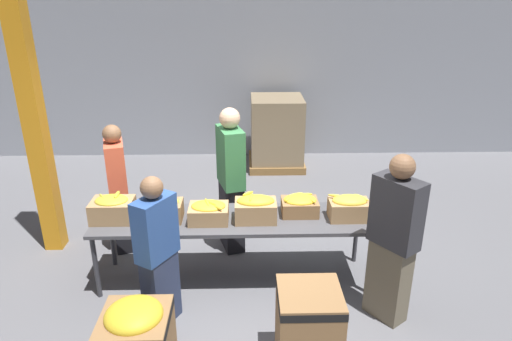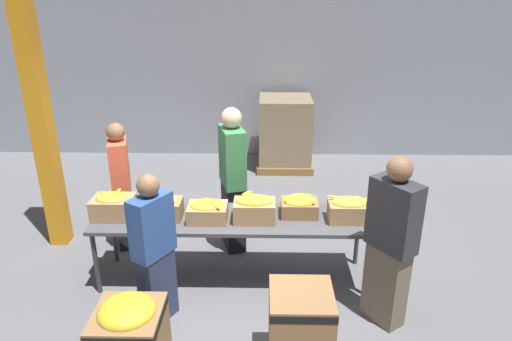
{
  "view_description": "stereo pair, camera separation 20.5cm",
  "coord_description": "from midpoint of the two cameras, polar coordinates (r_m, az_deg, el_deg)",
  "views": [
    {
      "loc": [
        0.13,
        -4.34,
        3.02
      ],
      "look_at": [
        0.25,
        0.23,
        1.2
      ],
      "focal_mm": 32.0,
      "sensor_mm": 36.0,
      "label": 1
    },
    {
      "loc": [
        0.34,
        -4.34,
        3.02
      ],
      "look_at": [
        0.25,
        0.23,
        1.2
      ],
      "focal_mm": 32.0,
      "sensor_mm": 36.0,
      "label": 2
    }
  ],
  "objects": [
    {
      "name": "pallet_stack_0",
      "position": [
        8.21,
        4.34,
        4.65
      ],
      "size": [
        0.99,
        0.99,
        1.27
      ],
      "color": "olive",
      "rests_on": "ground_plane"
    },
    {
      "name": "support_pillar",
      "position": [
        5.75,
        -25.0,
        9.47
      ],
      "size": [
        0.21,
        0.21,
        4.0
      ],
      "color": "orange",
      "rests_on": "ground_plane"
    },
    {
      "name": "banana_box_0",
      "position": [
        5.06,
        -16.3,
        -4.2
      ],
      "size": [
        0.43,
        0.33,
        0.3
      ],
      "color": "tan",
      "rests_on": "sorting_table"
    },
    {
      "name": "wall_back",
      "position": [
        8.6,
        -0.45,
        14.86
      ],
      "size": [
        16.0,
        0.08,
        4.0
      ],
      "color": "#9399A3",
      "rests_on": "ground_plane"
    },
    {
      "name": "banana_box_3",
      "position": [
        4.79,
        1.03,
        -4.71
      ],
      "size": [
        0.43,
        0.29,
        0.29
      ],
      "color": "tan",
      "rests_on": "sorting_table"
    },
    {
      "name": "sorting_table",
      "position": [
        4.92,
        -1.74,
        -6.4
      ],
      "size": [
        2.96,
        0.73,
        0.75
      ],
      "color": "#4C4C51",
      "rests_on": "ground_plane"
    },
    {
      "name": "volunteer_0",
      "position": [
        5.74,
        -15.44,
        -2.0
      ],
      "size": [
        0.32,
        0.47,
        1.59
      ],
      "rotation": [
        0.0,
        0.0,
        -1.29
      ],
      "color": "black",
      "rests_on": "ground_plane"
    },
    {
      "name": "donation_bin_0",
      "position": [
        4.16,
        -14.11,
        -19.03
      ],
      "size": [
        0.56,
        0.56,
        0.66
      ],
      "color": "olive",
      "rests_on": "ground_plane"
    },
    {
      "name": "banana_box_1",
      "position": [
        4.92,
        -10.6,
        -4.44
      ],
      "size": [
        0.43,
        0.32,
        0.27
      ],
      "color": "#A37A4C",
      "rests_on": "sorting_table"
    },
    {
      "name": "ground_plane",
      "position": [
        5.29,
        -1.65,
        -13.14
      ],
      "size": [
        30.0,
        30.0,
        0.0
      ],
      "primitive_type": "plane",
      "color": "slate"
    },
    {
      "name": "banana_box_4",
      "position": [
        4.94,
        6.62,
        -4.36
      ],
      "size": [
        0.39,
        0.3,
        0.22
      ],
      "color": "olive",
      "rests_on": "sorting_table"
    },
    {
      "name": "banana_box_2",
      "position": [
        4.82,
        -4.85,
        -5.01
      ],
      "size": [
        0.41,
        0.32,
        0.24
      ],
      "color": "tan",
      "rests_on": "sorting_table"
    },
    {
      "name": "volunteer_2",
      "position": [
        5.46,
        -1.85,
        -1.33
      ],
      "size": [
        0.36,
        0.53,
        1.79
      ],
      "rotation": [
        0.0,
        0.0,
        -1.29
      ],
      "color": "black",
      "rests_on": "ground_plane"
    },
    {
      "name": "volunteer_3",
      "position": [
        4.45,
        17.74,
        -8.75
      ],
      "size": [
        0.45,
        0.5,
        1.7
      ],
      "rotation": [
        0.0,
        0.0,
        2.2
      ],
      "color": "#6B604C",
      "rests_on": "ground_plane"
    },
    {
      "name": "volunteer_1",
      "position": [
        4.39,
        -11.29,
        -9.84
      ],
      "size": [
        0.39,
        0.45,
        1.52
      ],
      "rotation": [
        0.0,
        0.0,
        1.02
      ],
      "color": "#2D3856",
      "rests_on": "ground_plane"
    },
    {
      "name": "banana_box_5",
      "position": [
        4.9,
        12.71,
        -4.71
      ],
      "size": [
        0.43,
        0.27,
        0.26
      ],
      "color": "tan",
      "rests_on": "sorting_table"
    },
    {
      "name": "donation_bin_1",
      "position": [
        4.01,
        7.09,
        -19.07
      ],
      "size": [
        0.52,
        0.52,
        0.77
      ],
      "color": "olive",
      "rests_on": "ground_plane"
    }
  ]
}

